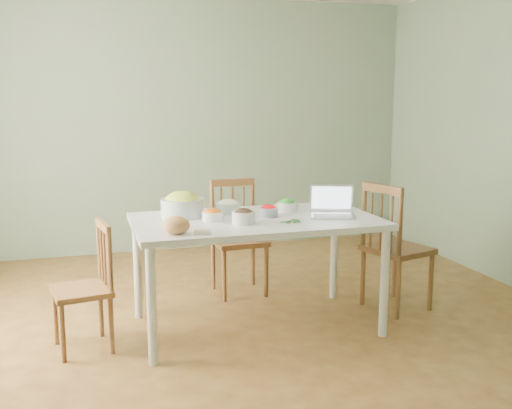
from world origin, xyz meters
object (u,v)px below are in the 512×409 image
object	(u,v)px
bread_boule	(176,225)
dining_table	(256,273)
chair_far	(239,238)
laptop	(333,202)
bowl_squash	(182,205)
chair_right	(398,246)
chair_left	(81,287)

from	to	relation	value
bread_boule	dining_table	bearing A→B (deg)	27.67
chair_far	laptop	distance (m)	1.08
chair_far	bowl_squash	world-z (taller)	bowl_squash
chair_far	laptop	bearing A→B (deg)	-64.82
chair_right	laptop	size ratio (longest dim) A/B	3.17
dining_table	chair_left	world-z (taller)	chair_left
chair_left	laptop	xyz separation A→B (m)	(1.76, -0.06, 0.49)
chair_far	bowl_squash	distance (m)	0.91
chair_far	chair_right	world-z (taller)	chair_right
bowl_squash	laptop	distance (m)	1.08
chair_far	chair_right	bearing A→B (deg)	-35.25
dining_table	chair_left	xyz separation A→B (m)	(-1.22, -0.05, 0.02)
dining_table	chair_right	distance (m)	1.19
bread_boule	chair_far	bearing A→B (deg)	57.27
bread_boule	bowl_squash	size ratio (longest dim) A/B	0.57
bowl_squash	bread_boule	bearing A→B (deg)	-103.90
dining_table	chair_right	xyz separation A→B (m)	(1.19, 0.06, 0.10)
dining_table	chair_far	distance (m)	0.78
chair_far	laptop	world-z (taller)	laptop
chair_left	bowl_squash	size ratio (longest dim) A/B	2.76
chair_left	chair_far	bearing A→B (deg)	112.84
chair_left	bowl_squash	world-z (taller)	bowl_squash
dining_table	chair_left	size ratio (longest dim) A/B	2.02
bowl_squash	dining_table	bearing A→B (deg)	-22.71
chair_left	bowl_squash	xyz separation A→B (m)	(0.73, 0.25, 0.47)
chair_left	bowl_squash	bearing A→B (deg)	99.93
bread_boule	laptop	distance (m)	1.19
chair_far	bread_boule	bearing A→B (deg)	-125.30
dining_table	bowl_squash	xyz separation A→B (m)	(-0.49, 0.21, 0.50)
chair_far	chair_left	bearing A→B (deg)	-150.34
chair_far	chair_left	world-z (taller)	chair_far
dining_table	chair_right	bearing A→B (deg)	3.05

